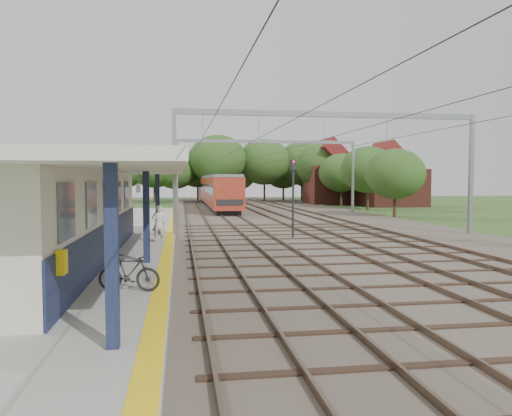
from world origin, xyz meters
TOP-DOWN VIEW (x-y plane):
  - ground at (0.00, 0.00)m, footprint 160.00×160.00m
  - ballast_bed at (4.00, 30.00)m, footprint 18.00×90.00m
  - platform at (-7.50, 14.00)m, footprint 5.00×52.00m
  - yellow_stripe at (-5.25, 14.00)m, footprint 0.45×52.00m
  - station_building at (-8.88, 7.00)m, footprint 3.41×18.00m
  - canopy at (-7.77, 6.00)m, footprint 6.40×20.00m
  - rail_tracks at (1.50, 30.00)m, footprint 11.80×88.00m
  - catenary_system at (3.39, 25.28)m, footprint 17.22×88.00m
  - tree_band at (3.84, 57.12)m, footprint 31.72×30.88m
  - house_near at (21.00, 46.00)m, footprint 7.00×6.12m
  - house_far at (16.00, 52.00)m, footprint 8.00×6.12m
  - person at (-5.72, 11.68)m, footprint 0.63×0.41m
  - bicycle at (-6.06, 1.45)m, footprint 1.70×0.80m
  - train at (-0.50, 47.87)m, footprint 2.74×34.17m
  - signal_post at (1.35, 14.67)m, footprint 0.34×0.30m

SIDE VIEW (x-z plane):
  - ground at x=0.00m, z-range 0.00..0.00m
  - ballast_bed at x=4.00m, z-range 0.00..0.10m
  - platform at x=-7.50m, z-range 0.00..0.35m
  - rail_tracks at x=1.50m, z-range 0.10..0.25m
  - yellow_stripe at x=-5.25m, z-range 0.35..0.36m
  - bicycle at x=-6.06m, z-range 0.35..1.33m
  - person at x=-5.72m, z-range 0.35..2.07m
  - train at x=-0.50m, z-range 0.22..3.83m
  - station_building at x=-8.88m, z-range 0.34..3.74m
  - signal_post at x=1.35m, z-range 0.56..4.91m
  - house_near at x=21.00m, z-range -0.96..6.93m
  - house_far at x=16.00m, z-range -1.09..7.56m
  - canopy at x=-7.77m, z-range 1.92..5.36m
  - tree_band at x=3.84m, z-range 0.51..9.33m
  - catenary_system at x=3.39m, z-range 2.01..9.01m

